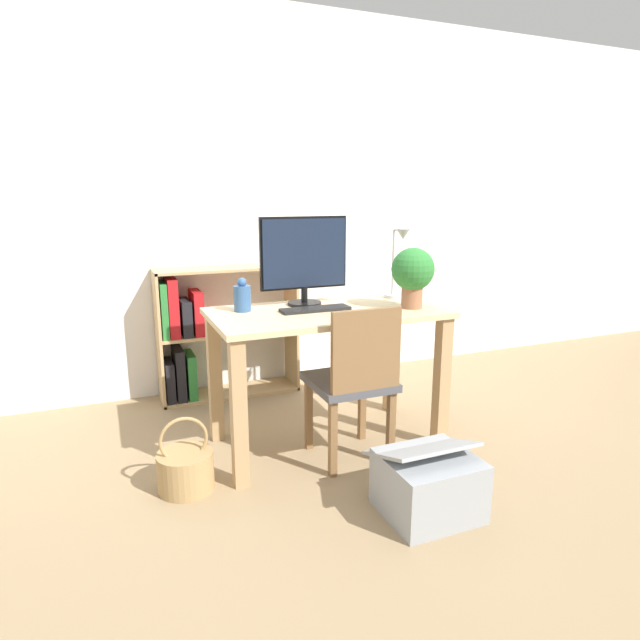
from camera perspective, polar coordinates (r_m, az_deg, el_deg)
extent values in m
plane|color=#997F5B|center=(3.10, 0.72, -12.80)|extent=(10.00, 10.00, 0.00)
cube|color=white|center=(3.85, -6.00, 12.25)|extent=(8.00, 0.05, 2.60)
cube|color=#D8BC8C|center=(2.85, 0.77, 0.77)|extent=(1.24, 0.65, 0.03)
cube|color=tan|center=(2.55, -8.65, -9.89)|extent=(0.07, 0.07, 0.73)
cube|color=tan|center=(3.00, 12.85, -6.51)|extent=(0.07, 0.07, 0.73)
cube|color=tan|center=(3.05, -11.14, -6.09)|extent=(0.07, 0.07, 0.73)
cube|color=tan|center=(3.43, 7.63, -3.76)|extent=(0.07, 0.07, 0.73)
cylinder|color=black|center=(2.99, -1.67, 1.78)|extent=(0.19, 0.19, 0.02)
cylinder|color=black|center=(2.98, -1.68, 2.76)|extent=(0.04, 0.04, 0.09)
cube|color=black|center=(2.95, -1.75, 7.17)|extent=(0.50, 0.02, 0.39)
cube|color=#192338|center=(2.95, -1.71, 7.16)|extent=(0.48, 0.03, 0.37)
cube|color=black|center=(2.84, -0.51, 1.17)|extent=(0.38, 0.11, 0.02)
cylinder|color=#33598C|center=(2.84, -8.29, 2.28)|extent=(0.09, 0.09, 0.14)
sphere|color=#33598C|center=(2.83, -8.35, 3.99)|extent=(0.05, 0.05, 0.05)
cylinder|color=#B7B7BC|center=(3.23, 7.71, 2.56)|extent=(0.10, 0.10, 0.02)
cylinder|color=#B7B7BC|center=(3.20, 7.83, 6.11)|extent=(0.02, 0.02, 0.38)
cylinder|color=#B7B7BC|center=(3.14, 8.40, 9.46)|extent=(0.01, 0.10, 0.01)
cone|color=#B7B7BC|center=(3.10, 8.86, 9.03)|extent=(0.08, 0.08, 0.06)
cylinder|color=#9E6647|center=(2.94, 9.77, 2.42)|extent=(0.11, 0.11, 0.12)
sphere|color=#2D7A33|center=(2.92, 9.88, 5.35)|extent=(0.23, 0.23, 0.23)
cube|color=#4C4C51|center=(2.79, 3.11, -6.58)|extent=(0.40, 0.40, 0.04)
cube|color=brown|center=(2.56, 4.96, -3.23)|extent=(0.36, 0.03, 0.40)
cube|color=brown|center=(2.67, 1.37, -12.55)|extent=(0.04, 0.04, 0.40)
cube|color=brown|center=(2.81, 7.55, -11.35)|extent=(0.04, 0.04, 0.40)
cube|color=brown|center=(2.95, -1.21, -10.02)|extent=(0.04, 0.04, 0.40)
cube|color=brown|center=(3.07, 4.51, -9.08)|extent=(0.04, 0.04, 0.40)
cube|color=tan|center=(3.65, -16.84, -1.90)|extent=(0.02, 0.28, 0.89)
cube|color=tan|center=(3.84, -3.05, -0.60)|extent=(0.02, 0.28, 0.89)
cube|color=tan|center=(3.85, -9.51, -7.55)|extent=(0.94, 0.28, 0.02)
cube|color=tan|center=(3.63, -10.04, 5.43)|extent=(0.94, 0.28, 0.02)
cube|color=tan|center=(3.71, -9.77, -1.24)|extent=(0.90, 0.28, 0.02)
cube|color=black|center=(3.74, -15.82, -6.19)|extent=(0.06, 0.24, 0.27)
cube|color=black|center=(3.73, -14.81, -5.49)|extent=(0.06, 0.24, 0.35)
cube|color=#2D7F38|center=(3.75, -13.67, -5.70)|extent=(0.06, 0.24, 0.30)
cube|color=#2D7F38|center=(3.61, -16.42, 1.06)|extent=(0.04, 0.24, 0.36)
cube|color=red|center=(3.61, -15.52, 1.34)|extent=(0.06, 0.24, 0.39)
cube|color=black|center=(3.64, -14.19, 0.28)|extent=(0.06, 0.24, 0.24)
cube|color=red|center=(3.64, -13.01, 0.81)|extent=(0.06, 0.24, 0.29)
cylinder|color=tan|center=(2.69, -14.14, -15.33)|extent=(0.26, 0.26, 0.18)
torus|color=tan|center=(2.62, -14.34, -12.29)|extent=(0.23, 0.02, 0.23)
cube|color=#999EA3|center=(2.47, 11.48, -16.87)|extent=(0.39, 0.36, 0.26)
cube|color=#999EA3|center=(2.46, 10.69, -13.32)|extent=(0.40, 0.35, 0.14)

